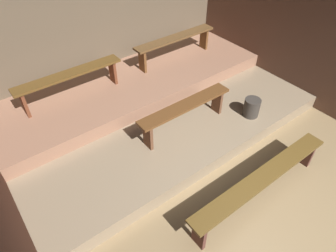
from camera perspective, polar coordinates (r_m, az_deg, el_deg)
name	(u,v)px	position (r m, az deg, el deg)	size (l,w,h in m)	color
ground	(181,142)	(5.05, 2.57, -3.12)	(5.93, 5.30, 0.08)	olive
wall_back	(106,27)	(6.00, -11.71, 17.89)	(5.93, 0.06, 2.37)	brown
wall_right	(295,33)	(6.11, 22.92, 16.00)	(0.06, 5.30, 2.37)	brown
platform_lower	(156,113)	(5.38, -2.29, 2.39)	(5.13, 3.05, 0.24)	#847058
platform_middle	(133,85)	(5.73, -6.58, 7.81)	(5.13, 1.61, 0.24)	#8F644D
bench_floor_center	(262,180)	(4.15, 17.36, -9.81)	(2.39, 0.25, 0.47)	#553E1A
bench_lower_center	(185,110)	(4.68, 3.29, 3.14)	(1.66, 0.25, 0.47)	#59351A
bench_middle_left	(70,78)	(5.21, -18.18, 8.60)	(1.80, 0.25, 0.47)	#553A18
bench_middle_right	(175,41)	(6.13, 1.36, 15.74)	(1.80, 0.25, 0.47)	brown
pail_lower	(252,107)	(5.25, 15.58, 3.41)	(0.27, 0.27, 0.32)	#332D28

